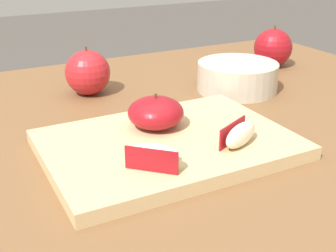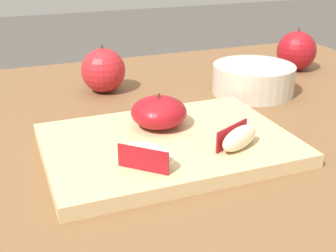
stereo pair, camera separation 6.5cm
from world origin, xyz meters
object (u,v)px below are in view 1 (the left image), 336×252
Objects in this scene: apple_wedge_middle at (154,156)px; apple_wedge_front at (240,135)px; apple_half_skin_up at (156,113)px; ceramic_fruit_bowl at (237,76)px; whole_apple_red_delicious at (273,48)px; cutting_board at (168,144)px; whole_apple_crimson at (88,73)px.

apple_wedge_middle and apple_wedge_front have the same top height.
apple_half_skin_up is at bearing 62.98° from apple_wedge_middle.
apple_wedge_front is at bearing -125.11° from ceramic_fruit_bowl.
apple_wedge_middle is 0.41m from ceramic_fruit_bowl.
apple_half_skin_up is 0.87× the size of whole_apple_red_delicious.
whole_apple_red_delicious reaches higher than apple_wedge_front.
whole_apple_red_delicious reaches higher than apple_wedge_middle.
apple_wedge_front is 0.31m from ceramic_fruit_bowl.
ceramic_fruit_bowl is (0.26, 0.18, 0.02)m from cutting_board.
apple_half_skin_up is 0.13m from apple_wedge_middle.
apple_half_skin_up reaches higher than cutting_board.
apple_wedge_middle is 0.72× the size of whole_apple_crimson.
cutting_board is at bearing 139.97° from apple_wedge_front.
whole_apple_crimson is at bearing 105.56° from apple_wedge_front.
apple_wedge_middle is at bearing -178.73° from apple_wedge_front.
apple_wedge_middle is at bearing -140.99° from ceramic_fruit_bowl.
whole_apple_red_delicious is (0.44, 0.25, 0.00)m from apple_half_skin_up.
whole_apple_crimson reaches higher than ceramic_fruit_bowl.
apple_wedge_front is 0.77× the size of whole_apple_red_delicious.
apple_half_skin_up is 1.13× the size of apple_wedge_front.
apple_wedge_front is 0.79× the size of whole_apple_crimson.
whole_apple_red_delicious reaches higher than apple_half_skin_up.
apple_wedge_front is at bearing 1.27° from apple_wedge_middle.
cutting_board is at bearing 51.18° from apple_wedge_middle.
whole_apple_crimson is at bearing 156.91° from ceramic_fruit_bowl.
whole_apple_red_delicious is at bearing 31.06° from ceramic_fruit_bowl.
apple_half_skin_up is 0.50m from whole_apple_red_delicious.
apple_wedge_front is 0.47× the size of ceramic_fruit_bowl.
cutting_board is 4.14× the size of apple_half_skin_up.
cutting_board is at bearing -144.45° from ceramic_fruit_bowl.
whole_apple_crimson is (-0.02, 0.30, 0.03)m from cutting_board.
apple_wedge_middle is at bearing -143.75° from whole_apple_red_delicious.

